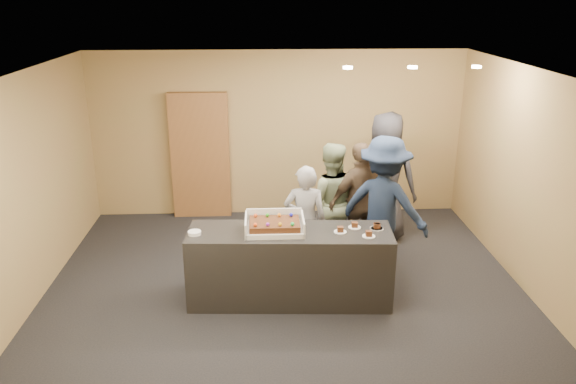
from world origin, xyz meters
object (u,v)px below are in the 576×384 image
at_px(person_dark_suit, 385,177).
at_px(person_sage_man, 330,201).
at_px(storage_cabinet, 200,156).
at_px(person_server_grey, 305,222).
at_px(person_brown_extra, 361,202).
at_px(sheet_cake, 274,224).
at_px(cake_box, 274,227).
at_px(person_navy_man, 384,206).
at_px(serving_counter, 290,266).
at_px(plate_stack, 195,233).

bearing_deg(person_dark_suit, person_sage_man, 62.86).
bearing_deg(person_dark_suit, storage_cabinet, 8.70).
distance_m(person_server_grey, person_brown_extra, 0.93).
height_order(person_server_grey, person_brown_extra, person_brown_extra).
bearing_deg(storage_cabinet, person_brown_extra, -36.32).
xyz_separation_m(sheet_cake, person_sage_man, (0.79, 1.18, -0.17)).
relative_size(person_server_grey, person_dark_suit, 0.78).
bearing_deg(person_dark_suit, cake_box, 75.15).
height_order(cake_box, person_navy_man, person_navy_man).
relative_size(serving_counter, plate_stack, 15.65).
bearing_deg(plate_stack, serving_counter, 1.66).
xyz_separation_m(person_navy_man, person_dark_suit, (0.24, 1.06, 0.04)).
relative_size(serving_counter, person_sage_man, 1.45).
height_order(cake_box, person_dark_suit, person_dark_suit).
relative_size(cake_box, person_server_grey, 0.45).
bearing_deg(cake_box, plate_stack, -176.47).
height_order(person_server_grey, person_navy_man, person_navy_man).
bearing_deg(person_server_grey, person_navy_man, -168.80).
height_order(cake_box, plate_stack, cake_box).
distance_m(person_server_grey, person_navy_man, 1.05).
distance_m(serving_counter, person_navy_man, 1.52).
height_order(cake_box, sheet_cake, cake_box).
relative_size(serving_counter, person_dark_suit, 1.24).
distance_m(storage_cabinet, person_navy_man, 3.32).
bearing_deg(storage_cabinet, person_dark_suit, -20.23).
relative_size(cake_box, person_dark_suit, 0.35).
distance_m(storage_cabinet, person_sage_man, 2.53).
bearing_deg(person_brown_extra, sheet_cake, 20.93).
xyz_separation_m(sheet_cake, person_brown_extra, (1.21, 1.09, -0.16)).
xyz_separation_m(storage_cabinet, sheet_cake, (1.13, -2.81, -0.03)).
bearing_deg(person_server_grey, person_sage_man, -118.62).
distance_m(sheet_cake, person_navy_man, 1.60).
bearing_deg(person_navy_man, person_dark_suit, -72.68).
distance_m(person_server_grey, person_dark_suit, 1.73).
bearing_deg(serving_counter, storage_cabinet, 118.22).
relative_size(cake_box, plate_stack, 4.45).
xyz_separation_m(storage_cabinet, person_navy_man, (2.57, -2.09, -0.11)).
distance_m(person_sage_man, person_navy_man, 0.80).
xyz_separation_m(cake_box, person_server_grey, (0.41, 0.59, -0.19)).
relative_size(serving_counter, sheet_cake, 4.12).
height_order(serving_counter, plate_stack, plate_stack).
height_order(serving_counter, cake_box, cake_box).
height_order(storage_cabinet, person_sage_man, storage_cabinet).
height_order(serving_counter, person_server_grey, person_server_grey).
xyz_separation_m(serving_counter, sheet_cake, (-0.18, 0.00, 0.55)).
relative_size(storage_cabinet, plate_stack, 13.45).
distance_m(cake_box, person_navy_man, 1.59).
bearing_deg(sheet_cake, person_sage_man, 56.08).
distance_m(serving_counter, sheet_cake, 0.58).
bearing_deg(person_navy_man, serving_counter, 59.41).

